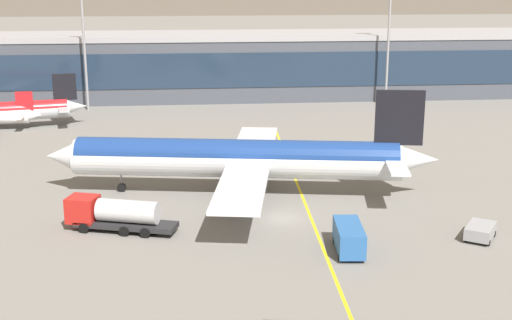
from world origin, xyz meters
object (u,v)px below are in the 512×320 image
Objects in this scene: main_airliner at (238,158)px; fuel_tanker at (114,214)px; pushback_tug at (480,231)px; lavatory_truck at (349,236)px.

main_airliner is 3.99× the size of fuel_tanker.
pushback_tug is (21.65, -15.91, -3.37)m from main_airliner.
fuel_tanker is 34.91m from pushback_tug.
main_airliner is 27.08m from pushback_tug.
fuel_tanker is (-12.80, -10.37, -2.47)m from main_airliner.
lavatory_truck is at bearing -172.84° from pushback_tug.
lavatory_truck is 13.08m from pushback_tug.
pushback_tug is (12.96, 1.63, -0.57)m from lavatory_truck.
lavatory_truck reaches higher than pushback_tug.
pushback_tug is at bearing 7.16° from lavatory_truck.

